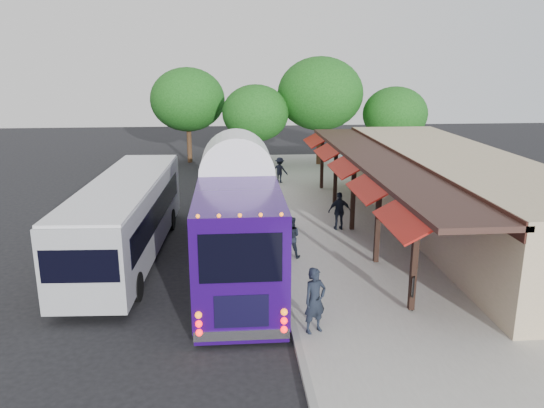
# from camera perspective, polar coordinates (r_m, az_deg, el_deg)

# --- Properties ---
(ground) EXTENTS (90.00, 90.00, 0.00)m
(ground) POSITION_cam_1_polar(r_m,az_deg,el_deg) (20.16, 0.57, -7.12)
(ground) COLOR black
(ground) RESTS_ON ground
(sidewalk) EXTENTS (10.00, 40.00, 0.15)m
(sidewalk) POSITION_cam_1_polar(r_m,az_deg,el_deg) (24.74, 11.31, -2.93)
(sidewalk) COLOR #9E9B93
(sidewalk) RESTS_ON ground
(curb) EXTENTS (0.20, 40.00, 0.16)m
(curb) POSITION_cam_1_polar(r_m,az_deg,el_deg) (23.87, -0.20, -3.30)
(curb) COLOR gray
(curb) RESTS_ON ground
(station_shelter) EXTENTS (8.15, 20.00, 3.60)m
(station_shelter) POSITION_cam_1_polar(r_m,az_deg,el_deg) (25.40, 18.88, 1.17)
(station_shelter) COLOR tan
(station_shelter) RESTS_ON ground
(coach_bus) EXTENTS (2.76, 12.73, 4.05)m
(coach_bus) POSITION_cam_1_polar(r_m,az_deg,el_deg) (20.04, -3.74, -0.69)
(coach_bus) COLOR #27085F
(coach_bus) RESTS_ON ground
(city_bus) EXTENTS (3.11, 11.78, 3.14)m
(city_bus) POSITION_cam_1_polar(r_m,az_deg,el_deg) (21.71, -15.39, -1.18)
(city_bus) COLOR #93959B
(city_bus) RESTS_ON ground
(ped_a) EXTENTS (0.84, 0.72, 1.93)m
(ped_a) POSITION_cam_1_polar(r_m,az_deg,el_deg) (15.24, 4.64, -10.30)
(ped_a) COLOR black
(ped_a) RESTS_ON sidewalk
(ped_b) EXTENTS (0.90, 0.76, 1.66)m
(ped_b) POSITION_cam_1_polar(r_m,az_deg,el_deg) (20.74, 1.99, -3.58)
(ped_b) COLOR black
(ped_b) RESTS_ON sidewalk
(ped_c) EXTENTS (1.04, 0.47, 1.75)m
(ped_c) POSITION_cam_1_polar(r_m,az_deg,el_deg) (24.27, 7.27, -0.76)
(ped_c) COLOR black
(ped_c) RESTS_ON sidewalk
(ped_d) EXTENTS (1.20, 1.02, 1.61)m
(ped_d) POSITION_cam_1_polar(r_m,az_deg,el_deg) (33.39, 0.84, 3.67)
(ped_d) COLOR black
(ped_d) RESTS_ON sidewalk
(sign_board) EXTENTS (0.26, 0.52, 1.21)m
(sign_board) POSITION_cam_1_polar(r_m,az_deg,el_deg) (17.01, 15.00, -8.53)
(sign_board) COLOR black
(sign_board) RESTS_ON sidewalk
(tree_left) EXTENTS (4.70, 4.70, 6.02)m
(tree_left) POSITION_cam_1_polar(r_m,az_deg,el_deg) (37.84, -1.78, 9.73)
(tree_left) COLOR #382314
(tree_left) RESTS_ON ground
(tree_mid) EXTENTS (6.18, 6.18, 7.92)m
(tree_mid) POSITION_cam_1_polar(r_m,az_deg,el_deg) (39.13, 5.20, 11.72)
(tree_mid) COLOR #382314
(tree_mid) RESTS_ON ground
(tree_right) EXTENTS (4.57, 4.57, 5.86)m
(tree_right) POSITION_cam_1_polar(r_m,az_deg,el_deg) (39.20, 13.09, 9.38)
(tree_right) COLOR #382314
(tree_right) RESTS_ON ground
(tree_far) EXTENTS (5.58, 5.58, 7.14)m
(tree_far) POSITION_cam_1_polar(r_m,az_deg,el_deg) (40.94, -9.07, 11.03)
(tree_far) COLOR #382314
(tree_far) RESTS_ON ground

